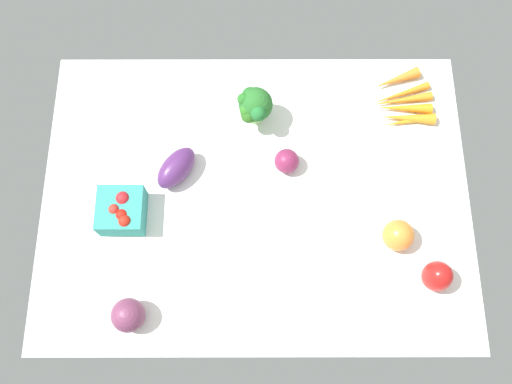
% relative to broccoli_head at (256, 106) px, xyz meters
% --- Properties ---
extents(tablecloth, '(1.04, 0.76, 0.02)m').
position_rel_broccoli_head_xyz_m(tablecloth, '(-0.00, 0.20, -0.08)').
color(tablecloth, white).
rests_on(tablecloth, ground).
extents(broccoli_head, '(0.09, 0.10, 0.12)m').
position_rel_broccoli_head_xyz_m(broccoli_head, '(0.00, 0.00, 0.00)').
color(broccoli_head, '#97D17E').
rests_on(broccoli_head, tablecloth).
extents(berry_basket, '(0.11, 0.11, 0.08)m').
position_rel_broccoli_head_xyz_m(berry_basket, '(0.31, 0.26, -0.04)').
color(berry_basket, teal).
rests_on(berry_basket, tablecloth).
extents(eggplant, '(0.12, 0.14, 0.06)m').
position_rel_broccoli_head_xyz_m(eggplant, '(0.19, 0.15, -0.04)').
color(eggplant, '#552966').
rests_on(eggplant, tablecloth).
extents(heirloom_tomato_orange, '(0.07, 0.07, 0.07)m').
position_rel_broccoli_head_xyz_m(heirloom_tomato_orange, '(-0.33, 0.32, -0.03)').
color(heirloom_tomato_orange, orange).
rests_on(heirloom_tomato_orange, tablecloth).
extents(bell_pepper_red, '(0.10, 0.10, 0.09)m').
position_rel_broccoli_head_xyz_m(bell_pepper_red, '(-0.41, 0.41, -0.03)').
color(bell_pepper_red, red).
rests_on(bell_pepper_red, tablecloth).
extents(carrot_bunch, '(0.16, 0.18, 0.03)m').
position_rel_broccoli_head_xyz_m(carrot_bunch, '(-0.38, -0.04, -0.06)').
color(carrot_bunch, orange).
rests_on(carrot_bunch, tablecloth).
extents(red_onion_near_basket, '(0.06, 0.06, 0.06)m').
position_rel_broccoli_head_xyz_m(red_onion_near_basket, '(-0.08, 0.13, -0.04)').
color(red_onion_near_basket, '#82254C').
rests_on(red_onion_near_basket, tablecloth).
extents(red_onion_center, '(0.08, 0.08, 0.08)m').
position_rel_broccoli_head_xyz_m(red_onion_center, '(0.28, 0.50, -0.03)').
color(red_onion_center, '#743656').
rests_on(red_onion_center, tablecloth).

